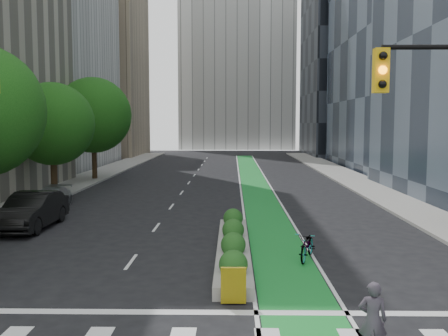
{
  "coord_description": "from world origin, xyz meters",
  "views": [
    {
      "loc": [
        1.16,
        -11.59,
        5.0
      ],
      "look_at": [
        0.79,
        10.67,
        3.0
      ],
      "focal_mm": 40.0,
      "sensor_mm": 36.0,
      "label": 1
    }
  ],
  "objects_px": {
    "parked_car_left_far": "(51,198)",
    "parked_car_left_mid": "(32,211)",
    "bicycle": "(308,245)",
    "cyclist": "(373,320)",
    "median_planter": "(233,245)"
  },
  "relations": [
    {
      "from": "parked_car_left_far",
      "to": "parked_car_left_mid",
      "type": "bearing_deg",
      "value": -82.22
    },
    {
      "from": "bicycle",
      "to": "cyclist",
      "type": "relative_size",
      "value": 1.2
    },
    {
      "from": "cyclist",
      "to": "parked_car_left_far",
      "type": "xyz_separation_m",
      "value": [
        -13.66,
        18.54,
        -0.22
      ]
    },
    {
      "from": "parked_car_left_mid",
      "to": "parked_car_left_far",
      "type": "distance_m",
      "value": 5.74
    },
    {
      "from": "cyclist",
      "to": "parked_car_left_mid",
      "type": "xyz_separation_m",
      "value": [
        -12.52,
        12.91,
        0.03
      ]
    },
    {
      "from": "bicycle",
      "to": "cyclist",
      "type": "bearing_deg",
      "value": -68.8
    },
    {
      "from": "parked_car_left_mid",
      "to": "parked_car_left_far",
      "type": "relative_size",
      "value": 1.25
    },
    {
      "from": "median_planter",
      "to": "parked_car_left_far",
      "type": "relative_size",
      "value": 2.45
    },
    {
      "from": "bicycle",
      "to": "median_planter",
      "type": "bearing_deg",
      "value": -172.7
    },
    {
      "from": "cyclist",
      "to": "median_planter",
      "type": "bearing_deg",
      "value": -59.82
    },
    {
      "from": "median_planter",
      "to": "parked_car_left_mid",
      "type": "xyz_separation_m",
      "value": [
        -9.56,
        4.62,
        0.49
      ]
    },
    {
      "from": "bicycle",
      "to": "parked_car_left_mid",
      "type": "distance_m",
      "value": 13.36
    },
    {
      "from": "bicycle",
      "to": "cyclist",
      "type": "xyz_separation_m",
      "value": [
        0.23,
        -7.7,
        0.31
      ]
    },
    {
      "from": "median_planter",
      "to": "bicycle",
      "type": "height_order",
      "value": "median_planter"
    },
    {
      "from": "cyclist",
      "to": "parked_car_left_far",
      "type": "relative_size",
      "value": 0.4
    }
  ]
}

